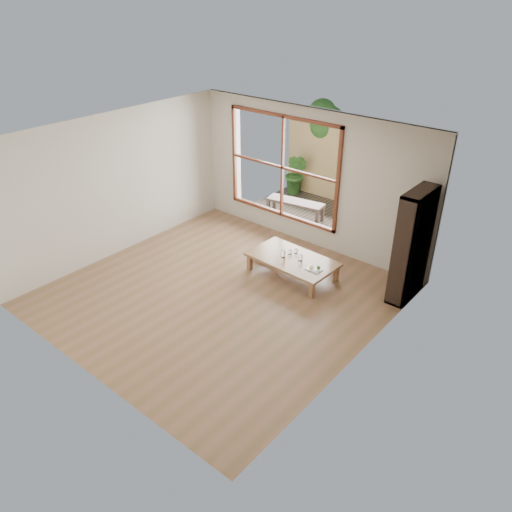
{
  "coord_description": "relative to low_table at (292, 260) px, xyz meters",
  "views": [
    {
      "loc": [
        4.84,
        -4.93,
        4.58
      ],
      "look_at": [
        0.25,
        0.59,
        0.55
      ],
      "focal_mm": 35.0,
      "sensor_mm": 36.0,
      "label": 1
    }
  ],
  "objects": [
    {
      "name": "glass_short",
      "position": [
        -0.06,
        0.18,
        0.08
      ],
      "size": [
        0.06,
        0.06,
        0.08
      ],
      "primitive_type": "cylinder",
      "color": "silver",
      "rests_on": "low_table"
    },
    {
      "name": "deck",
      "position": [
        -1.14,
        2.33,
        -0.29
      ],
      "size": [
        2.8,
        2.0,
        0.05
      ],
      "primitive_type": "cube",
      "color": "#393229",
      "rests_on": "ground"
    },
    {
      "name": "glass_tall",
      "position": [
        -0.14,
        -0.08,
        0.11
      ],
      "size": [
        0.08,
        0.08,
        0.14
      ],
      "primitive_type": "cylinder",
      "color": "silver",
      "rests_on": "low_table"
    },
    {
      "name": "low_table",
      "position": [
        0.0,
        0.0,
        0.0
      ],
      "size": [
        1.56,
        0.92,
        0.33
      ],
      "rotation": [
        0.0,
        0.0,
        -0.04
      ],
      "color": "#9C7B4B",
      "rests_on": "ground"
    },
    {
      "name": "shrub_left",
      "position": [
        -2.13,
        3.06,
        0.23
      ],
      "size": [
        0.57,
        0.48,
        0.99
      ],
      "primitive_type": "imported",
      "rotation": [
        0.0,
        0.0,
        -0.07
      ],
      "color": "#336023",
      "rests_on": "deck"
    },
    {
      "name": "food_tray",
      "position": [
        0.51,
        -0.08,
        0.06
      ],
      "size": [
        0.26,
        0.19,
        0.08
      ],
      "rotation": [
        0.0,
        0.0,
        -0.02
      ],
      "color": "white",
      "rests_on": "low_table"
    },
    {
      "name": "garden_tree",
      "position": [
        -1.82,
        3.63,
        1.33
      ],
      "size": [
        1.04,
        0.85,
        2.22
      ],
      "color": "#4C3D2D",
      "rests_on": "ground"
    },
    {
      "name": "ground",
      "position": [
        -0.54,
        -1.23,
        -0.29
      ],
      "size": [
        5.0,
        5.0,
        0.0
      ],
      "primitive_type": "plane",
      "color": "#96684B",
      "rests_on": "ground"
    },
    {
      "name": "shrub_right",
      "position": [
        -0.24,
        2.97,
        0.16
      ],
      "size": [
        0.97,
        0.92,
        0.86
      ],
      "primitive_type": "imported",
      "rotation": [
        0.0,
        0.0,
        0.38
      ],
      "color": "#336023",
      "rests_on": "deck"
    },
    {
      "name": "floor_cushion",
      "position": [
        -0.71,
        0.31,
        -0.25
      ],
      "size": [
        0.74,
        0.74,
        0.08
      ],
      "primitive_type": "cube",
      "rotation": [
        0.0,
        0.0,
        0.33
      ],
      "color": "silver",
      "rests_on": "ground"
    },
    {
      "name": "bamboo_fence",
      "position": [
        -1.14,
        3.33,
        0.61
      ],
      "size": [
        2.8,
        0.06,
        1.8
      ],
      "primitive_type": "cube",
      "color": "tan",
      "rests_on": "ground"
    },
    {
      "name": "bookshelf",
      "position": [
        1.79,
        0.67,
        0.63
      ],
      "size": [
        0.29,
        0.83,
        1.84
      ],
      "primitive_type": "cube",
      "color": "black",
      "rests_on": "ground"
    },
    {
      "name": "garden_bench",
      "position": [
        -1.33,
        1.92,
        0.06
      ],
      "size": [
        1.28,
        0.56,
        0.39
      ],
      "rotation": [
        0.0,
        0.0,
        0.17
      ],
      "color": "black",
      "rests_on": "deck"
    },
    {
      "name": "glass_small",
      "position": [
        -0.12,
        0.09,
        0.08
      ],
      "size": [
        0.06,
        0.06,
        0.08
      ],
      "primitive_type": "cylinder",
      "color": "silver",
      "rests_on": "low_table"
    },
    {
      "name": "glass_mid",
      "position": [
        0.15,
        0.02,
        0.09
      ],
      "size": [
        0.07,
        0.07,
        0.11
      ],
      "primitive_type": "cylinder",
      "color": "silver",
      "rests_on": "low_table"
    }
  ]
}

